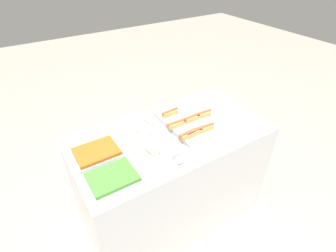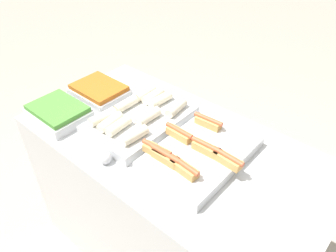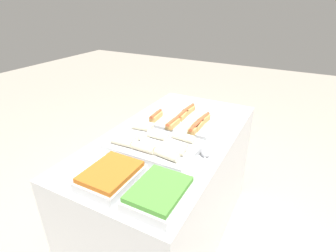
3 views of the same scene
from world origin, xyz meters
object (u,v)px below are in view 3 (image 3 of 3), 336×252
Objects in this scene: tray_hotdogs at (182,122)px; serving_spoon_near at (205,154)px; tray_side_front at (159,194)px; tray_wraps at (153,145)px; tray_side_back at (111,176)px.

serving_spoon_near is at bearing -136.18° from tray_hotdogs.
tray_wraps is at bearing 34.37° from tray_side_front.
tray_hotdogs is 1.73× the size of tray_side_back.
tray_hotdogs is 0.72m from tray_side_back.
tray_wraps reaches higher than serving_spoon_near.
tray_hotdogs is 0.41m from serving_spoon_near.
tray_wraps is 0.30m from serving_spoon_near.
serving_spoon_near is at bearing -7.87° from tray_side_front.
tray_wraps is 1.77× the size of tray_side_back.
tray_side_front is 1.21× the size of serving_spoon_near.
tray_hotdogs reaches higher than tray_wraps.
tray_hotdogs is 2.09× the size of serving_spoon_near.
tray_side_front is at bearing -162.29° from tray_hotdogs.
serving_spoon_near is at bearing -76.46° from tray_wraps.
tray_side_front is at bearing -145.63° from tray_wraps.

